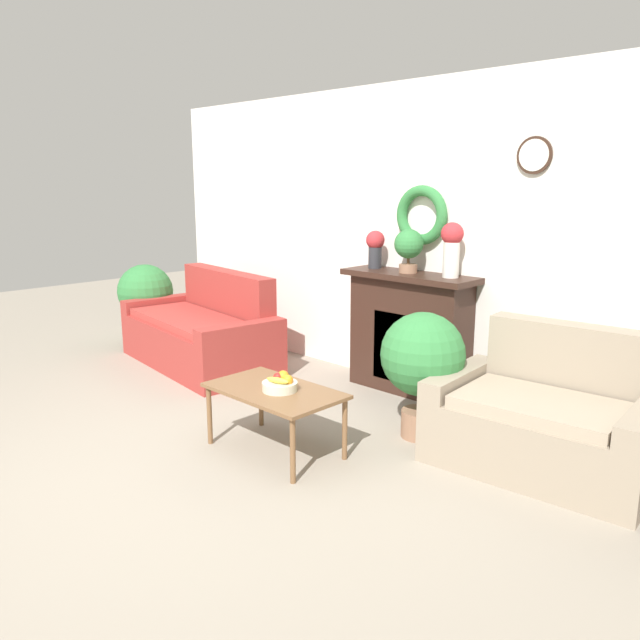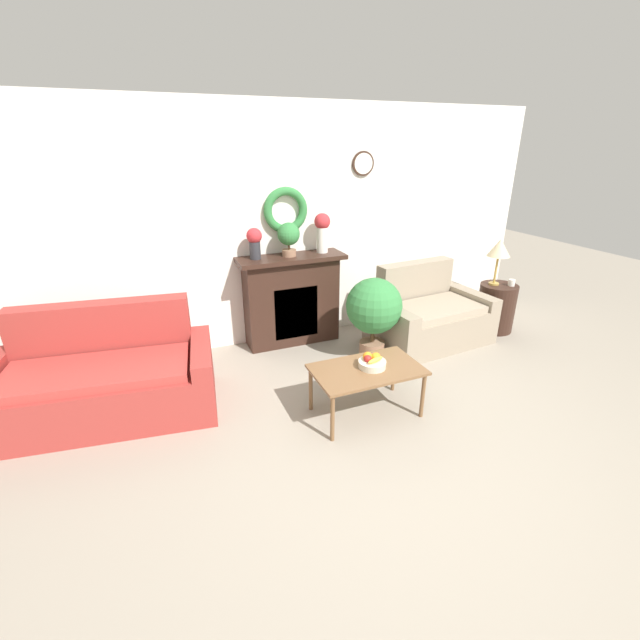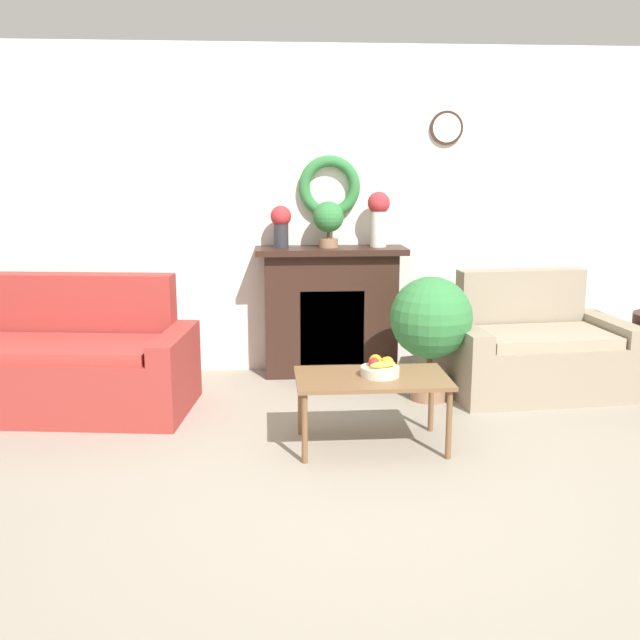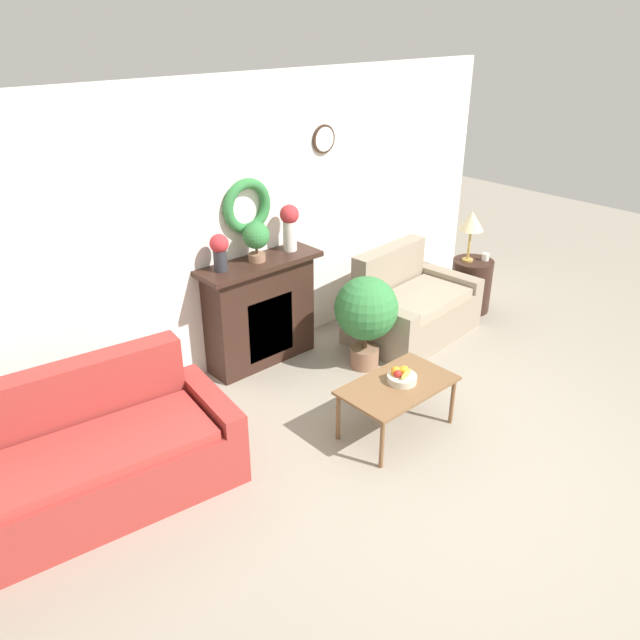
{
  "view_description": "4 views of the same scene",
  "coord_description": "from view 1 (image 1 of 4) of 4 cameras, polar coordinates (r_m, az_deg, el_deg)",
  "views": [
    {
      "loc": [
        3.22,
        -1.93,
        1.85
      ],
      "look_at": [
        0.08,
        1.3,
        0.84
      ],
      "focal_mm": 35.0,
      "sensor_mm": 36.0,
      "label": 1
    },
    {
      "loc": [
        -1.47,
        -2.09,
        2.27
      ],
      "look_at": [
        -0.02,
        1.4,
        0.7
      ],
      "focal_mm": 24.0,
      "sensor_mm": 36.0,
      "label": 2
    },
    {
      "loc": [
        -0.5,
        -3.66,
        1.75
      ],
      "look_at": [
        -0.12,
        1.37,
        0.69
      ],
      "focal_mm": 42.0,
      "sensor_mm": 36.0,
      "label": 3
    },
    {
      "loc": [
        -3.17,
        -1.98,
        3.16
      ],
      "look_at": [
        -0.01,
        1.52,
        0.81
      ],
      "focal_mm": 35.0,
      "sensor_mm": 36.0,
      "label": 4
    }
  ],
  "objects": [
    {
      "name": "potted_plant_on_mantel",
      "position": [
        5.43,
        8.11,
        6.68
      ],
      "size": [
        0.25,
        0.25,
        0.38
      ],
      "color": "#8E664C",
      "rests_on": "fireplace"
    },
    {
      "name": "fireplace",
      "position": [
        5.56,
        8.13,
        -1.13
      ],
      "size": [
        1.23,
        0.41,
        1.08
      ],
      "color": "#331E16",
      "rests_on": "ground_plane"
    },
    {
      "name": "couch_left",
      "position": [
        6.51,
        -10.69,
        -1.2
      ],
      "size": [
        1.98,
        1.13,
        0.95
      ],
      "rotation": [
        0.0,
        0.0,
        -0.13
      ],
      "color": "#9E332D",
      "rests_on": "ground_plane"
    },
    {
      "name": "ground_plane",
      "position": [
        4.18,
        -13.69,
        -14.04
      ],
      "size": [
        16.0,
        16.0,
        0.0
      ],
      "primitive_type": "plane",
      "color": "gray"
    },
    {
      "name": "vase_on_mantel_left",
      "position": [
        5.69,
        5.07,
        6.71
      ],
      "size": [
        0.17,
        0.17,
        0.34
      ],
      "color": "#2D2D33",
      "rests_on": "fireplace"
    },
    {
      "name": "potted_plant_floor_by_couch",
      "position": [
        7.44,
        -15.66,
        2.26
      ],
      "size": [
        0.63,
        0.63,
        0.92
      ],
      "color": "#8E664C",
      "rests_on": "ground_plane"
    },
    {
      "name": "vase_on_mantel_right",
      "position": [
        5.21,
        11.95,
        6.69
      ],
      "size": [
        0.18,
        0.18,
        0.45
      ],
      "color": "silver",
      "rests_on": "fireplace"
    },
    {
      "name": "loveseat_right",
      "position": [
        4.4,
        19.89,
        -8.69
      ],
      "size": [
        1.45,
        1.0,
        0.91
      ],
      "rotation": [
        0.0,
        0.0,
        0.09
      ],
      "color": "gray",
      "rests_on": "ground_plane"
    },
    {
      "name": "coffee_table",
      "position": [
        4.32,
        -4.17,
        -6.87
      ],
      "size": [
        0.95,
        0.56,
        0.46
      ],
      "color": "brown",
      "rests_on": "ground_plane"
    },
    {
      "name": "fruit_bowl",
      "position": [
        4.27,
        -3.6,
        -5.82
      ],
      "size": [
        0.24,
        0.24,
        0.12
      ],
      "color": "beige",
      "rests_on": "coffee_table"
    },
    {
      "name": "potted_plant_floor_by_loveseat",
      "position": [
        4.56,
        9.35,
        -3.54
      ],
      "size": [
        0.61,
        0.61,
        0.94
      ],
      "color": "#8E664C",
      "rests_on": "ground_plane"
    },
    {
      "name": "wall_back",
      "position": [
        5.62,
        9.25,
        7.38
      ],
      "size": [
        6.8,
        0.16,
        2.7
      ],
      "color": "white",
      "rests_on": "ground_plane"
    }
  ]
}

